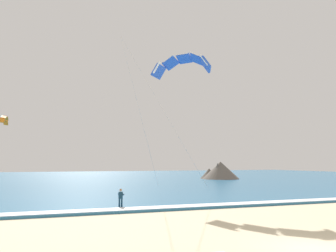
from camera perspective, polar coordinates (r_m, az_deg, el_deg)
ground_plane at (r=17.21m, az=23.98°, el=-18.74°), size 200.00×200.00×0.00m
sea at (r=86.73m, az=-12.42°, el=-8.57°), size 200.00×120.00×0.20m
surf_foam at (r=29.46m, az=3.28°, el=-13.35°), size 200.00×1.74×0.04m
surfboard at (r=29.47m, az=-8.05°, el=-13.68°), size 0.90×1.47×0.09m
kitesurfer at (r=29.38m, az=-8.02°, el=-11.91°), size 0.64×0.64×1.69m
kite_primary at (r=41.51m, az=2.47°, el=10.58°), size 11.76×10.57×15.91m
kite_distant at (r=61.34m, az=-25.97°, el=1.08°), size 1.09×3.98×1.42m
headland_right at (r=78.20m, az=8.60°, el=-7.57°), size 8.89×9.58×4.12m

